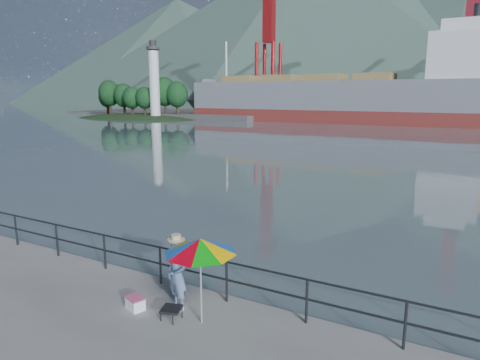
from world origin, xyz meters
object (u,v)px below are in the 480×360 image
(fisherman, at_px, (177,275))
(beach_umbrella, at_px, (200,246))
(cooler_bag, at_px, (135,304))
(bulk_carrier, at_px, (354,98))

(fisherman, height_order, beach_umbrella, beach_umbrella)
(fisherman, height_order, cooler_bag, fisherman)
(beach_umbrella, xyz_separation_m, cooler_bag, (-1.67, -0.25, -1.62))
(fisherman, relative_size, cooler_bag, 3.69)
(beach_umbrella, height_order, bulk_carrier, bulk_carrier)
(beach_umbrella, bearing_deg, bulk_carrier, 102.04)
(bulk_carrier, bearing_deg, cooler_bag, -79.32)
(bulk_carrier, bearing_deg, beach_umbrella, -77.96)
(fisherman, distance_m, bulk_carrier, 70.63)
(fisherman, bearing_deg, bulk_carrier, 118.99)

